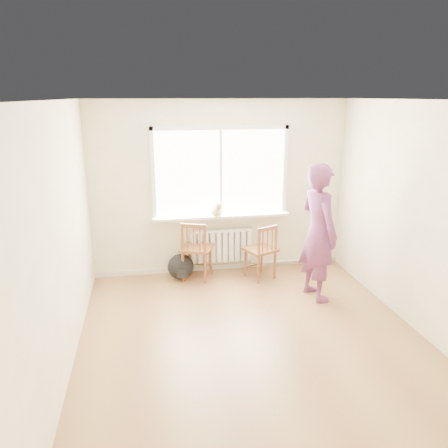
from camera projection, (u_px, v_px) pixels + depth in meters
name	position (u px, v px, depth m)	size (l,w,h in m)	color
floor	(254.00, 341.00, 5.07)	(4.50, 4.50, 0.00)	olive
ceiling	(259.00, 100.00, 4.31)	(4.50, 4.50, 0.00)	white
back_wall	(220.00, 188.00, 6.81)	(4.00, 0.01, 2.70)	#F0E8C0
window	(221.00, 169.00, 6.70)	(2.12, 0.05, 1.42)	white
windowsill	(222.00, 216.00, 6.83)	(2.15, 0.22, 0.04)	white
radiator	(221.00, 245.00, 6.98)	(1.00, 0.12, 0.55)	white
heating_pipe	(294.00, 260.00, 7.33)	(0.04, 0.04, 1.40)	silver
baseboard	(221.00, 267.00, 7.17)	(4.00, 0.03, 0.08)	beige
chair_left	(196.00, 251.00, 6.66)	(0.59, 0.58, 0.93)	brown
chair_right	(262.00, 252.00, 6.69)	(0.56, 0.55, 0.87)	brown
person	(318.00, 232.00, 5.94)	(0.69, 0.45, 1.90)	#B83D6D
cat	(216.00, 210.00, 6.69)	(0.22, 0.39, 0.26)	#D0B88D
backpack	(181.00, 267.00, 6.74)	(0.41, 0.30, 0.41)	black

